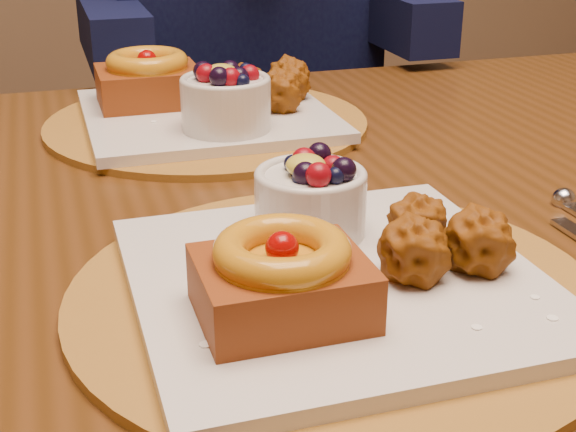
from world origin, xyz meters
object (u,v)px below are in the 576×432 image
object	(u,v)px
place_setting_near	(331,267)
chair_far	(270,174)
dining_table	(256,263)
place_setting_far	(204,104)

from	to	relation	value
place_setting_near	chair_far	xyz separation A→B (m)	(0.25, 1.02, -0.32)
place_setting_near	chair_far	size ratio (longest dim) A/B	0.46
dining_table	place_setting_far	distance (m)	0.24
place_setting_far	chair_far	size ratio (longest dim) A/B	0.46
dining_table	place_setting_far	xyz separation A→B (m)	(-0.00, 0.21, 0.11)
dining_table	place_setting_near	size ratio (longest dim) A/B	4.21
dining_table	chair_far	world-z (taller)	chair_far
place_setting_far	chair_far	xyz separation A→B (m)	(0.25, 0.59, -0.32)
place_setting_near	place_setting_far	size ratio (longest dim) A/B	1.00
place_setting_far	chair_far	distance (m)	0.72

